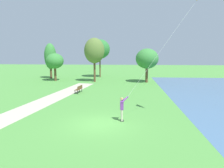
{
  "coord_description": "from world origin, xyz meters",
  "views": [
    {
      "loc": [
        1.8,
        -14.01,
        5.07
      ],
      "look_at": [
        0.74,
        1.39,
        2.6
      ],
      "focal_mm": 34.14,
      "sensor_mm": 36.0,
      "label": 1
    }
  ],
  "objects_px": {
    "tree_treeline_right": "(147,59)",
    "tree_behind_path": "(50,56)",
    "person_kite_flyer": "(122,107)",
    "park_bench_near_walkway": "(79,89)",
    "tree_treeline_left": "(55,61)",
    "tree_lakeside_near": "(94,51)",
    "tree_treeline_center": "(100,49)"
  },
  "relations": [
    {
      "from": "tree_treeline_right",
      "to": "tree_behind_path",
      "type": "relative_size",
      "value": 0.85
    },
    {
      "from": "person_kite_flyer",
      "to": "park_bench_near_walkway",
      "type": "relative_size",
      "value": 1.18
    },
    {
      "from": "person_kite_flyer",
      "to": "tree_behind_path",
      "type": "distance_m",
      "value": 26.39
    },
    {
      "from": "person_kite_flyer",
      "to": "park_bench_near_walkway",
      "type": "distance_m",
      "value": 11.2
    },
    {
      "from": "person_kite_flyer",
      "to": "tree_treeline_right",
      "type": "height_order",
      "value": "tree_treeline_right"
    },
    {
      "from": "park_bench_near_walkway",
      "to": "tree_treeline_left",
      "type": "relative_size",
      "value": 0.34
    },
    {
      "from": "tree_treeline_right",
      "to": "tree_lakeside_near",
      "type": "relative_size",
      "value": 0.76
    },
    {
      "from": "person_kite_flyer",
      "to": "tree_treeline_right",
      "type": "relative_size",
      "value": 0.34
    },
    {
      "from": "tree_treeline_left",
      "to": "tree_behind_path",
      "type": "relative_size",
      "value": 0.73
    },
    {
      "from": "park_bench_near_walkway",
      "to": "tree_behind_path",
      "type": "distance_m",
      "value": 15.44
    },
    {
      "from": "tree_treeline_right",
      "to": "tree_treeline_left",
      "type": "height_order",
      "value": "tree_treeline_right"
    },
    {
      "from": "tree_treeline_right",
      "to": "tree_treeline_center",
      "type": "distance_m",
      "value": 10.24
    },
    {
      "from": "park_bench_near_walkway",
      "to": "tree_behind_path",
      "type": "xyz_separation_m",
      "value": [
        -7.96,
        12.77,
        3.42
      ]
    },
    {
      "from": "person_kite_flyer",
      "to": "tree_treeline_left",
      "type": "xyz_separation_m",
      "value": [
        -11.53,
        19.65,
        2.22
      ]
    },
    {
      "from": "tree_treeline_center",
      "to": "tree_treeline_left",
      "type": "xyz_separation_m",
      "value": [
        -6.85,
        -5.21,
        -1.96
      ]
    },
    {
      "from": "tree_treeline_left",
      "to": "tree_lakeside_near",
      "type": "xyz_separation_m",
      "value": [
        6.71,
        -0.7,
        1.68
      ]
    },
    {
      "from": "tree_treeline_left",
      "to": "tree_lakeside_near",
      "type": "bearing_deg",
      "value": -5.97
    },
    {
      "from": "tree_treeline_right",
      "to": "tree_lakeside_near",
      "type": "distance_m",
      "value": 8.38
    },
    {
      "from": "park_bench_near_walkway",
      "to": "tree_lakeside_near",
      "type": "height_order",
      "value": "tree_lakeside_near"
    },
    {
      "from": "person_kite_flyer",
      "to": "tree_treeline_center",
      "type": "relative_size",
      "value": 0.26
    },
    {
      "from": "tree_treeline_right",
      "to": "tree_lakeside_near",
      "type": "height_order",
      "value": "tree_lakeside_near"
    },
    {
      "from": "tree_treeline_right",
      "to": "tree_treeline_left",
      "type": "bearing_deg",
      "value": 176.92
    },
    {
      "from": "tree_lakeside_near",
      "to": "tree_behind_path",
      "type": "distance_m",
      "value": 9.29
    },
    {
      "from": "person_kite_flyer",
      "to": "tree_treeline_center",
      "type": "bearing_deg",
      "value": 100.65
    },
    {
      "from": "tree_treeline_center",
      "to": "tree_treeline_left",
      "type": "height_order",
      "value": "tree_treeline_center"
    },
    {
      "from": "tree_treeline_left",
      "to": "tree_lakeside_near",
      "type": "relative_size",
      "value": 0.65
    },
    {
      "from": "person_kite_flyer",
      "to": "tree_lakeside_near",
      "type": "bearing_deg",
      "value": 104.27
    },
    {
      "from": "tree_treeline_center",
      "to": "tree_behind_path",
      "type": "xyz_separation_m",
      "value": [
        -8.63,
        -2.27,
        -1.3
      ]
    },
    {
      "from": "tree_treeline_right",
      "to": "park_bench_near_walkway",
      "type": "bearing_deg",
      "value": -134.33
    },
    {
      "from": "tree_treeline_center",
      "to": "person_kite_flyer",
      "type": "bearing_deg",
      "value": -79.35
    },
    {
      "from": "tree_treeline_center",
      "to": "tree_treeline_left",
      "type": "distance_m",
      "value": 8.83
    },
    {
      "from": "person_kite_flyer",
      "to": "tree_lakeside_near",
      "type": "distance_m",
      "value": 19.94
    }
  ]
}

